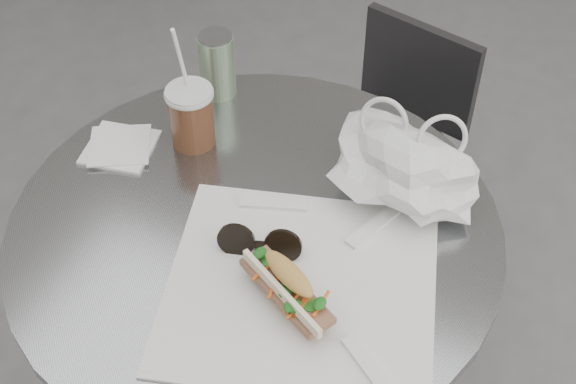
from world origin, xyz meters
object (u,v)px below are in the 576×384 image
at_px(iced_coffee, 191,115).
at_px(sunglasses, 260,244).
at_px(chair_far, 377,184).
at_px(drink_can, 217,65).
at_px(banh_mi, 287,287).
at_px(cafe_table, 259,328).

bearing_deg(iced_coffee, sunglasses, -39.40).
xyz_separation_m(chair_far, sunglasses, (0.02, -0.63, 0.46)).
bearing_deg(drink_can, iced_coffee, -79.34).
height_order(banh_mi, drink_can, drink_can).
xyz_separation_m(cafe_table, drink_can, (-0.21, 0.26, 0.34)).
height_order(cafe_table, iced_coffee, iced_coffee).
bearing_deg(sunglasses, cafe_table, 109.15).
bearing_deg(chair_far, sunglasses, 104.80).
bearing_deg(cafe_table, sunglasses, -54.81).
bearing_deg(chair_far, iced_coffee, 80.07).
bearing_deg(banh_mi, iced_coffee, 168.45).
xyz_separation_m(banh_mi, drink_can, (-0.31, 0.37, 0.03)).
distance_m(cafe_table, iced_coffee, 0.40).
height_order(banh_mi, iced_coffee, iced_coffee).
xyz_separation_m(chair_far, iced_coffee, (-0.19, -0.46, 0.49)).
bearing_deg(cafe_table, chair_far, 88.54).
bearing_deg(cafe_table, drink_can, 128.06).
height_order(banh_mi, sunglasses, banh_mi).
xyz_separation_m(chair_far, drink_can, (-0.22, -0.32, 0.50)).
relative_size(banh_mi, sunglasses, 1.66).
bearing_deg(drink_can, banh_mi, -50.00).
bearing_deg(banh_mi, cafe_table, 162.26).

